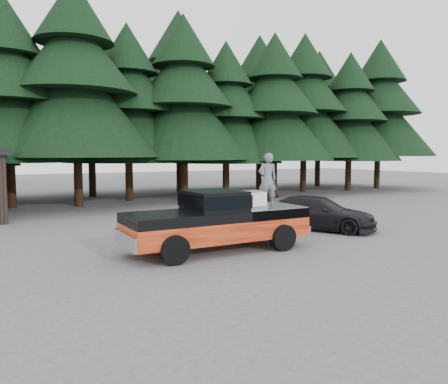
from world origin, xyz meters
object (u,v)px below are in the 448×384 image
parked_car (318,213)px  man_on_bed (268,180)px  pickup_truck (217,230)px  air_compressor (253,200)px

parked_car → man_on_bed: bearing=171.0°
pickup_truck → air_compressor: (1.24, -0.17, 0.90)m
pickup_truck → air_compressor: 1.54m
air_compressor → pickup_truck: bearing=164.4°
air_compressor → parked_car: 4.64m
pickup_truck → man_on_bed: (1.89, -0.05, 1.55)m
air_compressor → man_on_bed: man_on_bed is taller
pickup_truck → man_on_bed: bearing=-1.5°
air_compressor → parked_car: bearing=13.8°
pickup_truck → parked_car: 5.67m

